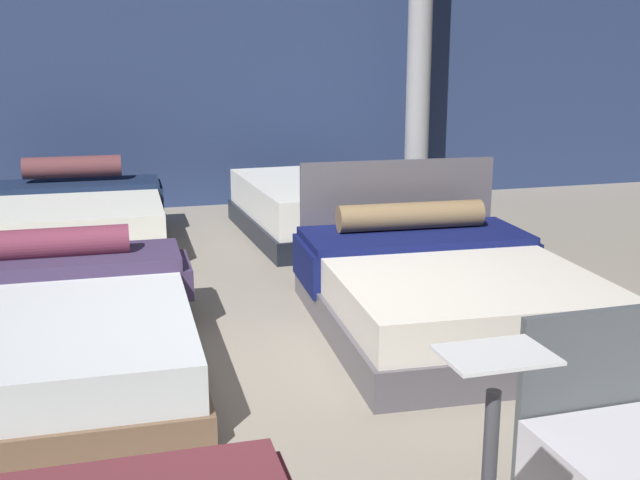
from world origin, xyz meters
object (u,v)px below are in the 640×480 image
Objects in this scene: bed_2 at (59,332)px; bed_4 at (72,221)px; bed_3 at (443,289)px; support_pillar at (419,51)px; bed_5 at (326,208)px.

bed_4 is at bearing 91.24° from bed_2.
support_pillar is (1.46, 3.91, 1.50)m from bed_3.
bed_2 is 2.88m from bed_4.
bed_3 is at bearing 2.58° from bed_2.
bed_3 reaches higher than bed_2.
bed_3 is 3.69m from bed_4.
support_pillar is at bearing 37.37° from bed_5.
bed_2 is 5.72m from support_pillar.
bed_5 is at bearing 50.66° from bed_2.
bed_4 is 2.38m from bed_5.
bed_4 is at bearing 133.20° from bed_3.
bed_5 is 2.40m from support_pillar.
bed_5 is (0.01, 2.72, 0.01)m from bed_3.
bed_5 is at bearing 93.11° from bed_3.
bed_3 is 4.44m from support_pillar.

